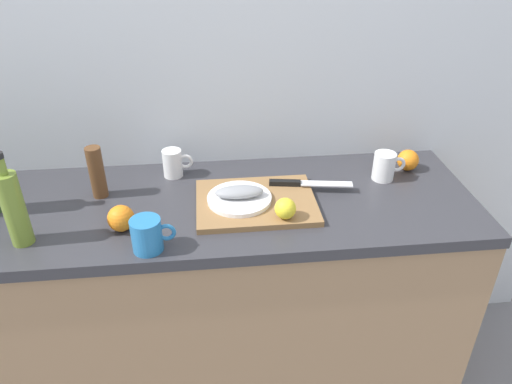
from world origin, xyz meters
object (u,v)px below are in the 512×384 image
Objects in this scene: olive_oil_bottle at (14,208)px; coffee_mug_2 at (148,235)px; lemon_0 at (285,209)px; fish_fillet at (239,192)px; chef_knife at (300,183)px; cutting_board at (256,202)px; coffee_mug_0 at (385,166)px; pepper_mill at (97,172)px; coffee_mug_1 at (173,163)px; orange_0 at (121,218)px; white_plate at (239,199)px.

coffee_mug_2 is (0.38, -0.08, -0.07)m from olive_oil_bottle.
lemon_0 is 0.52× the size of coffee_mug_2.
fish_fillet is 0.23m from chef_knife.
coffee_mug_2 is (-0.28, -0.21, -0.00)m from fish_fillet.
cutting_board is 2.47× the size of fish_fillet.
chef_knife is 0.90m from olive_oil_bottle.
lemon_0 reaches higher than cutting_board.
coffee_mug_0 reaches higher than lemon_0.
coffee_mug_0 is at bearing 13.17° from fish_fillet.
coffee_mug_2 is 0.71× the size of pepper_mill.
chef_knife is 2.64× the size of coffee_mug_1.
olive_oil_bottle is 0.57m from coffee_mug_1.
coffee_mug_0 is at bearing 12.16° from olive_oil_bottle.
cutting_board is 0.07m from fish_fillet.
orange_0 is (-0.09, 0.11, -0.01)m from coffee_mug_2.
white_plate is 3.15× the size of lemon_0.
coffee_mug_1 is at bearing 82.52° from coffee_mug_2.
cutting_board is at bearing -145.92° from chef_knife.
coffee_mug_0 is at bearing 13.17° from white_plate.
lemon_0 is 0.61× the size of coffee_mug_1.
white_plate is at bearing 14.70° from orange_0.
coffee_mug_2 is (-0.28, -0.21, 0.02)m from white_plate.
white_plate is 0.35m from coffee_mug_2.
orange_0 is at bearing -114.29° from coffee_mug_1.
fish_fillet is 1.24× the size of coffee_mug_2.
pepper_mill is at bearing 166.31° from fish_fillet.
orange_0 is (-0.37, -0.10, -0.01)m from fish_fillet.
cutting_board is 0.40m from coffee_mug_2.
pepper_mill reaches higher than chef_knife.
chef_knife is 0.69m from pepper_mill.
lemon_0 is 0.65m from pepper_mill.
coffee_mug_1 is 0.60× the size of pepper_mill.
pepper_mill reaches higher than white_plate.
olive_oil_bottle is 3.60× the size of orange_0.
pepper_mill reaches higher than lemon_0.
white_plate is 1.94× the size of coffee_mug_1.
coffee_mug_2 is at bearing -148.55° from cutting_board.
chef_knife is (0.22, 0.08, 0.00)m from white_plate.
pepper_mill is (-0.69, 0.04, 0.06)m from chef_knife.
coffee_mug_0 reaches higher than orange_0.
orange_0 is at bearing -165.30° from fish_fillet.
lemon_0 is at bearing -40.60° from white_plate.
coffee_mug_1 is (-0.22, 0.23, 0.02)m from white_plate.
lemon_0 is at bearing 12.35° from coffee_mug_2.
olive_oil_bottle is at bearing -168.67° from fish_fillet.
orange_0 is at bearing 177.93° from lemon_0.
olive_oil_bottle reaches higher than lemon_0.
fish_fillet is at bearing -166.83° from coffee_mug_0.
coffee_mug_2 is (-0.06, -0.44, -0.00)m from coffee_mug_1.
cutting_board is 0.55m from pepper_mill.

